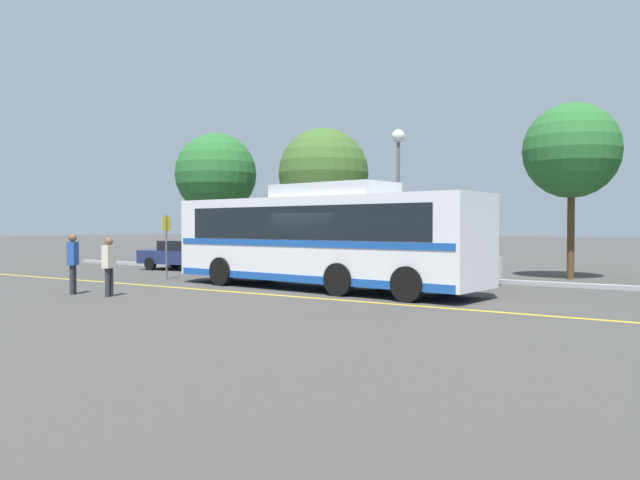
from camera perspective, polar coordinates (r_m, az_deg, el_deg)
The scene contains 14 objects.
ground_plane at distance 20.37m, azimuth -0.38°, elevation -4.64°, with size 220.00×220.00×0.00m, color #423F3D.
lane_strip_0 at distance 18.94m, azimuth -3.66°, elevation -5.08°, with size 0.20×31.36×0.01m, color gold.
curb_strip at distance 25.33m, azimuth 6.62°, elevation -3.31°, with size 39.36×0.36×0.15m, color #99999E.
transit_bus at distance 20.62m, azimuth 0.04°, elevation 0.30°, with size 11.84×3.66×3.47m.
parked_car_0 at distance 30.41m, azimuth -12.25°, elevation -1.35°, with size 4.64×2.20×1.40m.
parked_car_1 at distance 25.95m, azimuth -1.89°, elevation -1.69°, with size 4.91×1.92×1.51m.
parked_car_2 at distance 22.71m, azimuth 10.92°, elevation -2.08°, with size 3.96×2.13×1.56m.
pedestrian_0 at distance 19.58m, azimuth -18.73°, elevation -1.99°, with size 0.33×0.46×1.76m.
pedestrian_1 at distance 20.60m, azimuth -21.66°, elevation -1.67°, with size 0.42×0.47×1.86m.
bus_stop_sign at distance 25.28m, azimuth -13.87°, elevation 0.09°, with size 0.07×0.40×2.53m.
street_lamp at distance 26.03m, azimuth 7.17°, elevation 6.72°, with size 0.54×0.54×6.08m.
tree_0 at distance 32.78m, azimuth 0.31°, elevation 6.09°, with size 4.73×4.73×7.22m.
tree_1 at distance 26.71m, azimuth 22.01°, elevation 7.56°, with size 3.75×3.75×6.96m.
tree_3 at distance 35.37m, azimuth -9.49°, elevation 5.97°, with size 4.51×4.51×7.26m.
Camera 1 is at (11.22, -16.88, 2.11)m, focal length 35.00 mm.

